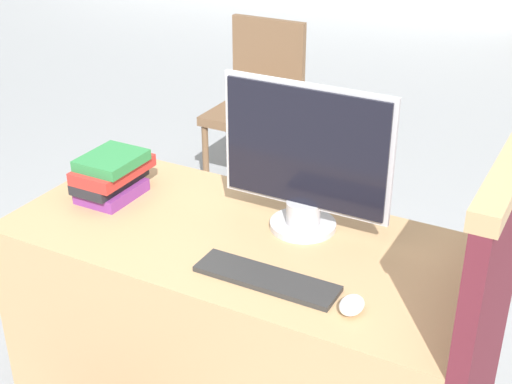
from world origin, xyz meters
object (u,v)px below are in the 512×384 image
object	(u,v)px
keyboard	(266,279)
mouse	(352,305)
monitor	(305,161)
book_stack	(112,175)
far_chair	(258,97)

from	to	relation	value
keyboard	mouse	xyz separation A→B (m)	(0.26, -0.02, 0.01)
monitor	mouse	world-z (taller)	monitor
keyboard	book_stack	xyz separation A→B (m)	(-0.71, 0.21, 0.07)
far_chair	monitor	bearing A→B (deg)	-102.95
monitor	book_stack	distance (m)	0.70
keyboard	monitor	bearing A→B (deg)	96.56
book_stack	far_chair	xyz separation A→B (m)	(-0.31, 1.65, -0.28)
keyboard	book_stack	size ratio (longest dim) A/B	1.53
mouse	keyboard	bearing A→B (deg)	175.79
monitor	mouse	bearing A→B (deg)	-48.92
monitor	keyboard	size ratio (longest dim) A/B	1.32
keyboard	far_chair	bearing A→B (deg)	118.67
mouse	far_chair	world-z (taller)	far_chair
keyboard	far_chair	world-z (taller)	far_chair
book_stack	keyboard	bearing A→B (deg)	-16.73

